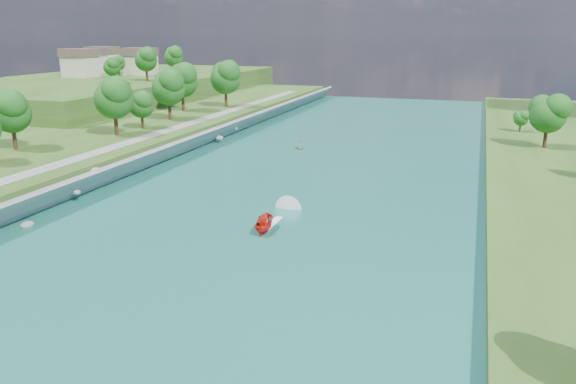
% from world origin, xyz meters
% --- Properties ---
extents(ground, '(260.00, 260.00, 0.00)m').
position_xyz_m(ground, '(0.00, 0.00, 0.00)').
color(ground, '#2D5119').
rests_on(ground, ground).
extents(river_water, '(55.00, 240.00, 0.10)m').
position_xyz_m(river_water, '(0.00, 20.00, 0.05)').
color(river_water, '#1A645F').
rests_on(river_water, ground).
extents(berm_west, '(45.00, 240.00, 3.50)m').
position_xyz_m(berm_west, '(-50.00, 20.00, 1.75)').
color(berm_west, '#2D5119').
rests_on(berm_west, ground).
extents(ridge_west, '(60.00, 120.00, 9.00)m').
position_xyz_m(ridge_west, '(-82.50, 95.00, 4.50)').
color(ridge_west, '#2D5119').
rests_on(ridge_west, ground).
extents(riprap_bank, '(4.31, 236.00, 4.05)m').
position_xyz_m(riprap_bank, '(-25.84, 18.85, 1.80)').
color(riprap_bank, slate).
rests_on(riprap_bank, ground).
extents(riverside_path, '(3.00, 200.00, 0.10)m').
position_xyz_m(riverside_path, '(-32.50, 20.00, 3.55)').
color(riverside_path, gray).
rests_on(riverside_path, berm_west).
extents(ridge_houses, '(29.50, 29.50, 8.40)m').
position_xyz_m(ridge_houses, '(-88.67, 100.00, 13.31)').
color(ridge_houses, beige).
rests_on(ridge_houses, ridge_west).
extents(trees_west, '(18.01, 148.11, 13.88)m').
position_xyz_m(trees_west, '(-41.01, 20.55, 9.46)').
color(trees_west, '#144B16').
rests_on(trees_west, berm_west).
extents(trees_east, '(14.06, 136.82, 11.74)m').
position_xyz_m(trees_east, '(38.59, 29.29, 6.22)').
color(trees_east, '#144B16').
rests_on(trees_east, berm_east).
extents(trees_ridge, '(23.97, 36.89, 10.86)m').
position_xyz_m(trees_ridge, '(-67.23, 89.77, 13.96)').
color(trees_ridge, '#144B16').
rests_on(trees_ridge, ridge_west).
extents(motorboat, '(3.60, 19.18, 1.91)m').
position_xyz_m(motorboat, '(3.09, 1.82, 0.87)').
color(motorboat, red).
rests_on(motorboat, river_water).
extents(raft, '(3.39, 3.54, 1.64)m').
position_xyz_m(raft, '(-7.33, 47.18, 0.47)').
color(raft, gray).
rests_on(raft, river_water).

